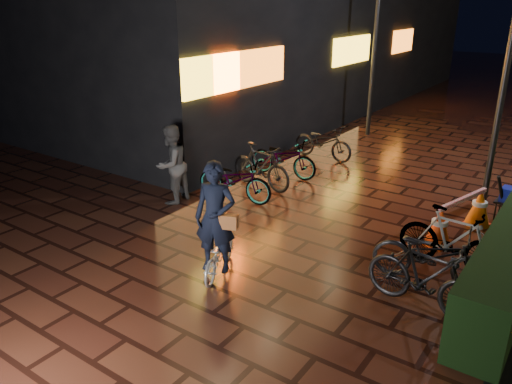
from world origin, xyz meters
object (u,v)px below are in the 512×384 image
Objects in this scene: bystander_person at (171,165)px; cyclist at (217,234)px; cart_assembly at (510,197)px; traffic_barrier at (460,216)px.

bystander_person is 3.37m from cyclist.
bystander_person is at bearing 146.08° from cyclist.
cart_assembly is (6.25, 3.18, -0.37)m from bystander_person.
cart_assembly reaches higher than traffic_barrier.
cyclist is at bearing -124.37° from cart_assembly.
cyclist is at bearing -126.68° from traffic_barrier.
cyclist reaches higher than bystander_person.
cyclist is 4.74m from traffic_barrier.
traffic_barrier is at bearing 53.32° from cyclist.
cart_assembly is (0.64, 1.27, 0.12)m from traffic_barrier.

